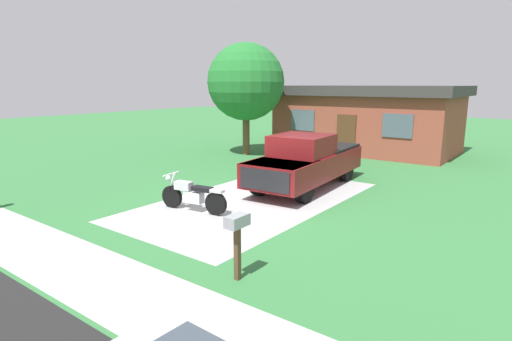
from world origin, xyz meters
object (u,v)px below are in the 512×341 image
mailbox (237,230)px  neighbor_house (366,118)px  shade_tree (246,82)px  pickup_truck (307,161)px  motorcycle (193,195)px

mailbox → neighbor_house: neighbor_house is taller
shade_tree → neighbor_house: size_ratio=0.59×
pickup_truck → motorcycle: bearing=-104.8°
motorcycle → mailbox: mailbox is taller
motorcycle → shade_tree: 10.41m
motorcycle → mailbox: bearing=-34.2°
motorcycle → neighbor_house: (-0.43, 13.63, 1.32)m
pickup_truck → shade_tree: shade_tree is taller
motorcycle → pickup_truck: size_ratio=0.38×
shade_tree → motorcycle: bearing=-60.8°
motorcycle → mailbox: (3.73, -2.54, 0.51)m
pickup_truck → shade_tree: 7.82m
shade_tree → neighbor_house: 6.92m
mailbox → neighbor_house: (-4.16, 16.17, 0.81)m
pickup_truck → neighbor_house: size_ratio=0.60×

